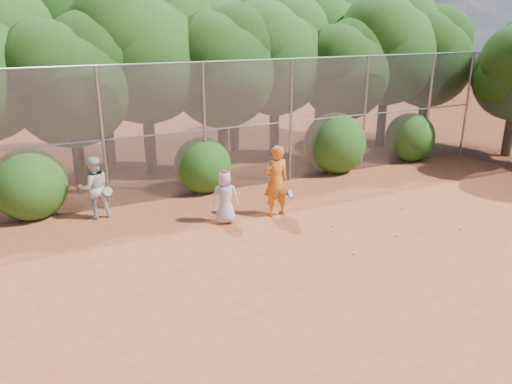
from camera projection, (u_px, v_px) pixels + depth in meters
ground at (346, 265)px, 11.02m from camera, size 80.00×80.00×0.00m
fence_back at (231, 126)px, 15.39m from camera, size 20.05×0.09×4.03m
tree_2 at (71, 76)px, 14.64m from camera, size 3.99×3.47×5.47m
tree_3 at (145, 44)px, 16.28m from camera, size 4.89×4.26×6.70m
tree_4 at (223, 63)px, 17.02m from camera, size 4.19×3.64×5.73m
tree_5 at (276, 51)px, 18.65m from camera, size 4.51×3.92×6.17m
tree_6 at (346, 67)px, 19.03m from camera, size 3.86×3.36×5.29m
tree_7 at (388, 43)px, 20.33m from camera, size 4.77×4.14×6.53m
tree_8 at (429, 53)px, 21.06m from camera, size 4.25×3.70×5.82m
tree_10 at (101, 36)px, 17.66m from camera, size 5.15×4.48×7.06m
tree_11 at (234, 47)px, 19.55m from camera, size 4.64×4.03×6.35m
tree_12 at (322, 36)px, 21.84m from camera, size 5.02×4.37×6.88m
bush_0 at (29, 181)px, 13.53m from camera, size 2.00×2.00×2.00m
bush_1 at (203, 163)px, 15.65m from camera, size 1.80×1.80×1.80m
bush_2 at (335, 141)px, 17.68m from camera, size 2.20×2.20×2.20m
bush_3 at (410, 135)px, 19.19m from camera, size 1.90×1.90×1.90m
player_yellow at (276, 181)px, 13.56m from camera, size 0.88×0.59×1.99m
player_teen at (225, 197)px, 13.14m from camera, size 0.83×0.72×1.46m
player_white at (94, 188)px, 13.46m from camera, size 0.89×0.74×1.72m
ball_0 at (333, 225)px, 13.09m from camera, size 0.07×0.07×0.07m
ball_1 at (402, 207)px, 14.35m from camera, size 0.07×0.07×0.07m
ball_2 at (396, 235)px, 12.49m from camera, size 0.07×0.07×0.07m
ball_3 at (461, 229)px, 12.88m from camera, size 0.07×0.07×0.07m
ball_4 at (353, 253)px, 11.52m from camera, size 0.07×0.07×0.07m
ball_5 at (401, 188)px, 15.98m from camera, size 0.07×0.07×0.07m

